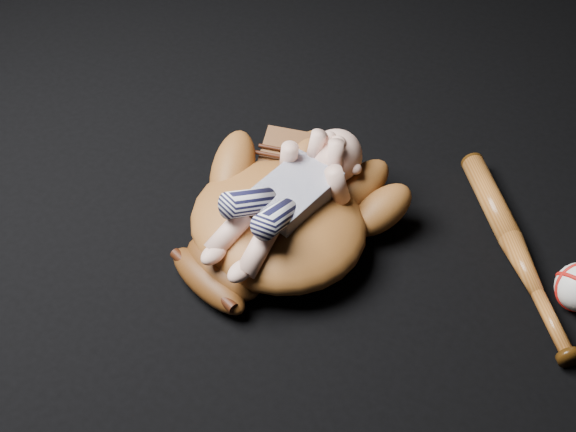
{
  "coord_description": "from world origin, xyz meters",
  "views": [
    {
      "loc": [
        0.29,
        -0.85,
        0.98
      ],
      "look_at": [
        -0.1,
        -0.06,
        0.08
      ],
      "focal_mm": 45.0,
      "sensor_mm": 36.0,
      "label": 1
    }
  ],
  "objects": [
    {
      "name": "newborn_baby",
      "position": [
        -0.11,
        -0.07,
        0.13
      ],
      "size": [
        0.24,
        0.39,
        0.15
      ],
      "primitive_type": null,
      "rotation": [
        0.0,
        0.0,
        -0.22
      ],
      "color": "#E3A992",
      "rests_on": "baseball_glove"
    },
    {
      "name": "baseball_bat",
      "position": [
        0.28,
        0.09,
        0.02
      ],
      "size": [
        0.31,
        0.41,
        0.04
      ],
      "primitive_type": null,
      "rotation": [
        0.0,
        0.0,
        0.61
      ],
      "color": "#99531D",
      "rests_on": "ground"
    },
    {
      "name": "baseball_glove",
      "position": [
        -0.12,
        -0.06,
        0.07
      ],
      "size": [
        0.54,
        0.58,
        0.14
      ],
      "primitive_type": null,
      "rotation": [
        0.0,
        0.0,
        -0.38
      ],
      "color": "brown",
      "rests_on": "ground"
    }
  ]
}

